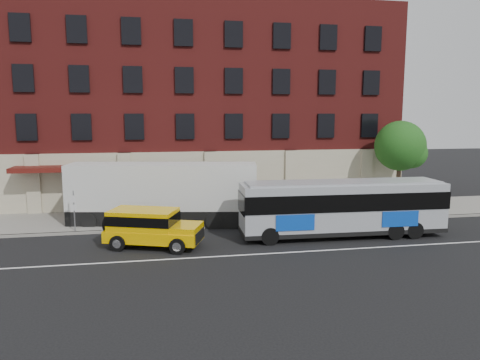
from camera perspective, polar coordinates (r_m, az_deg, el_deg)
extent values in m
plane|color=black|center=(21.74, -0.04, -9.93)|extent=(120.00, 120.00, 0.00)
cube|color=gray|center=(30.30, -3.11, -4.52)|extent=(60.00, 6.00, 0.15)
cube|color=gray|center=(27.41, -2.31, -5.90)|extent=(60.00, 0.25, 0.15)
cube|color=silver|center=(22.20, -0.28, -9.51)|extent=(60.00, 0.12, 0.01)
cube|color=maroon|center=(37.50, -4.79, 9.60)|extent=(30.00, 10.00, 15.00)
cube|color=#B1A88D|center=(32.70, -3.78, 0.13)|extent=(30.00, 0.35, 4.00)
cube|color=#4C110D|center=(32.34, -23.36, 1.33)|extent=(4.20, 2.20, 0.30)
cube|color=#B1A88D|center=(33.44, -24.64, -0.44)|extent=(0.90, 0.55, 4.00)
cube|color=#B1A88D|center=(32.47, -14.33, -0.17)|extent=(0.90, 0.55, 4.00)
cube|color=#B1A88D|center=(32.60, -3.76, 0.10)|extent=(0.90, 0.55, 4.00)
cube|color=#B1A88D|center=(33.81, 6.39, 0.37)|extent=(0.90, 0.55, 4.00)
cube|color=#B1A88D|center=(36.00, 15.58, 0.60)|extent=(0.90, 0.55, 4.00)
cube|color=black|center=(33.35, -25.39, 6.06)|extent=(1.30, 0.20, 1.80)
cube|color=black|center=(32.63, -19.41, 6.36)|extent=(1.30, 0.20, 1.80)
cube|color=black|center=(32.27, -13.22, 6.59)|extent=(1.30, 0.20, 1.80)
cube|color=black|center=(32.29, -6.97, 6.75)|extent=(1.30, 0.20, 1.80)
cube|color=black|center=(32.69, -0.79, 6.83)|extent=(1.30, 0.20, 1.80)
cube|color=black|center=(33.46, 5.17, 6.83)|extent=(1.30, 0.20, 1.80)
cube|color=black|center=(34.56, 10.81, 6.77)|extent=(1.30, 0.20, 1.80)
cube|color=black|center=(35.97, 16.06, 6.65)|extent=(1.30, 0.20, 1.80)
cube|color=black|center=(33.42, -25.74, 11.55)|extent=(1.30, 0.20, 1.80)
cube|color=black|center=(32.70, -19.68, 11.97)|extent=(1.30, 0.20, 1.80)
cube|color=black|center=(32.34, -13.41, 12.27)|extent=(1.30, 0.20, 1.80)
cube|color=black|center=(32.37, -7.07, 12.42)|extent=(1.30, 0.20, 1.80)
cube|color=black|center=(32.76, -0.80, 12.44)|extent=(1.30, 0.20, 1.80)
cube|color=black|center=(33.53, 5.25, 12.31)|extent=(1.30, 0.20, 1.80)
cube|color=black|center=(34.63, 10.96, 12.07)|extent=(1.30, 0.20, 1.80)
cube|color=black|center=(36.03, 16.26, 11.74)|extent=(1.30, 0.20, 1.80)
cube|color=black|center=(33.79, -26.09, 16.96)|extent=(1.30, 0.20, 1.80)
cube|color=black|center=(33.08, -19.97, 17.50)|extent=(1.30, 0.20, 1.80)
cube|color=black|center=(32.73, -13.61, 17.86)|extent=(1.30, 0.20, 1.80)
cube|color=black|center=(32.75, -7.17, 18.02)|extent=(1.30, 0.20, 1.80)
cube|color=black|center=(33.15, -0.81, 17.96)|extent=(1.30, 0.20, 1.80)
cube|color=black|center=(33.90, 5.32, 17.71)|extent=(1.30, 0.20, 1.80)
cube|color=black|center=(34.99, 11.11, 17.30)|extent=(1.30, 0.20, 1.80)
cube|color=black|center=(36.38, 16.48, 16.77)|extent=(1.30, 0.20, 1.80)
cube|color=black|center=(33.18, -22.08, -1.05)|extent=(2.60, 0.15, 2.80)
cube|color=black|center=(32.49, -11.66, -0.79)|extent=(2.60, 0.15, 2.80)
cube|color=black|center=(32.90, -1.16, -0.51)|extent=(2.60, 0.15, 2.80)
cube|color=black|center=(34.36, 8.76, -0.23)|extent=(2.60, 0.15, 2.80)
cylinder|color=gray|center=(27.50, -20.25, -3.85)|extent=(0.07, 0.07, 2.50)
cube|color=silver|center=(27.21, -20.38, -2.27)|extent=(0.30, 0.03, 0.40)
cube|color=silver|center=(27.30, -20.33, -3.30)|extent=(0.30, 0.03, 0.35)
cylinder|color=#39261C|center=(34.80, 19.38, -0.66)|extent=(0.32, 0.32, 3.00)
sphere|color=#134012|center=(34.49, 19.61, 4.10)|extent=(3.60, 3.60, 3.60)
sphere|color=#134012|center=(34.54, 20.91, 3.21)|extent=(2.20, 2.20, 2.20)
sphere|color=#134012|center=(34.57, 18.39, 3.50)|extent=(2.00, 2.00, 2.00)
cube|color=#92969C|center=(25.78, 12.84, -3.35)|extent=(11.44, 2.75, 2.70)
cube|color=black|center=(26.05, 12.75, -6.06)|extent=(11.49, 2.79, 0.24)
cube|color=#92969C|center=(25.53, 12.94, -0.28)|extent=(10.86, 2.44, 0.11)
cube|color=black|center=(25.69, 12.87, -2.37)|extent=(11.51, 2.82, 0.95)
cube|color=#0B3CA9|center=(23.82, 7.03, -5.39)|extent=(2.08, 0.11, 0.85)
cube|color=#0B3CA9|center=(28.09, 17.33, -3.60)|extent=(2.08, 0.11, 0.85)
cylinder|color=black|center=(23.82, 3.80, -7.11)|extent=(0.96, 0.32, 0.95)
cylinder|color=black|center=(25.84, 2.79, -5.87)|extent=(0.96, 0.32, 0.95)
cylinder|color=black|center=(26.18, 19.06, -6.14)|extent=(0.96, 0.32, 0.95)
cylinder|color=black|center=(28.03, 17.04, -5.10)|extent=(0.96, 0.32, 0.95)
cylinder|color=black|center=(26.72, 21.23, -5.96)|extent=(0.96, 0.32, 0.95)
cylinder|color=black|center=(28.54, 19.11, -4.96)|extent=(0.96, 0.32, 0.95)
cube|color=#F3B700|center=(23.80, -10.82, -6.81)|extent=(5.21, 3.53, 0.60)
cube|color=#F3B700|center=(23.80, -12.12, -4.86)|extent=(3.78, 2.98, 1.00)
cube|color=black|center=(23.79, -12.12, -4.74)|extent=(3.83, 3.03, 0.50)
cube|color=#F3B700|center=(23.17, -6.99, -5.99)|extent=(2.07, 2.31, 0.30)
cube|color=black|center=(23.07, -5.12, -7.05)|extent=(0.61, 1.53, 0.55)
cylinder|color=black|center=(24.68, -16.44, -5.38)|extent=(0.47, 0.79, 0.76)
cylinder|color=black|center=(22.48, -7.92, -8.31)|extent=(0.85, 0.54, 0.80)
cylinder|color=silver|center=(22.48, -7.92, -8.31)|extent=(0.52, 0.43, 0.44)
cylinder|color=black|center=(24.29, -6.52, -7.02)|extent=(0.85, 0.54, 0.80)
cylinder|color=silver|center=(24.29, -6.52, -7.02)|extent=(0.52, 0.43, 0.44)
cylinder|color=black|center=(23.58, -15.21, -7.74)|extent=(0.85, 0.54, 0.80)
cylinder|color=silver|center=(23.58, -15.21, -7.74)|extent=(0.52, 0.43, 0.44)
cylinder|color=black|center=(25.31, -13.35, -6.56)|extent=(0.85, 0.54, 0.80)
cylinder|color=silver|center=(25.31, -13.35, -6.56)|extent=(0.52, 0.43, 0.44)
cube|color=black|center=(28.47, -9.63, -4.54)|extent=(11.66, 4.24, 1.05)
cube|color=silver|center=(28.11, -9.73, -0.75)|extent=(11.67, 4.28, 2.76)
cylinder|color=black|center=(28.45, -18.58, -4.97)|extent=(0.99, 0.43, 0.95)
cylinder|color=black|center=(30.49, -17.30, -4.03)|extent=(0.99, 0.43, 0.95)
cylinder|color=black|center=(28.12, -16.35, -5.02)|extent=(0.99, 0.43, 0.95)
cylinder|color=black|center=(30.18, -15.22, -4.07)|extent=(0.99, 0.43, 0.95)
cylinder|color=black|center=(27.08, -3.39, -5.20)|extent=(0.99, 0.43, 0.95)
cylinder|color=black|center=(29.21, -3.17, -4.20)|extent=(0.99, 0.43, 0.95)
cylinder|color=black|center=(27.04, -0.96, -5.21)|extent=(0.99, 0.43, 0.95)
cylinder|color=black|center=(29.18, -0.92, -4.20)|extent=(0.99, 0.43, 0.95)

